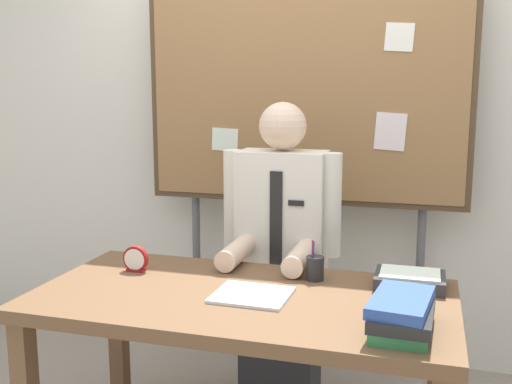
{
  "coord_description": "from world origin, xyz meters",
  "views": [
    {
      "loc": [
        0.64,
        -2.0,
        1.5
      ],
      "look_at": [
        0.0,
        0.18,
        1.1
      ],
      "focal_mm": 41.78,
      "sensor_mm": 36.0,
      "label": 1
    }
  ],
  "objects_px": {
    "bulletin_board": "(303,89)",
    "open_notebook": "(252,295)",
    "person": "(281,268)",
    "desk_clock": "(136,260)",
    "desk": "(242,318)",
    "pen_holder": "(315,268)",
    "book_stack": "(401,314)",
    "paper_tray": "(410,280)"
  },
  "relations": [
    {
      "from": "bulletin_board",
      "to": "open_notebook",
      "type": "height_order",
      "value": "bulletin_board"
    },
    {
      "from": "person",
      "to": "desk_clock",
      "type": "bearing_deg",
      "value": -137.11
    },
    {
      "from": "desk",
      "to": "pen_holder",
      "type": "distance_m",
      "value": 0.36
    },
    {
      "from": "desk",
      "to": "book_stack",
      "type": "distance_m",
      "value": 0.63
    },
    {
      "from": "bulletin_board",
      "to": "book_stack",
      "type": "xyz_separation_m",
      "value": [
        0.58,
        -1.24,
        -0.69
      ]
    },
    {
      "from": "person",
      "to": "desk",
      "type": "bearing_deg",
      "value": -90.0
    },
    {
      "from": "bulletin_board",
      "to": "paper_tray",
      "type": "relative_size",
      "value": 8.21
    },
    {
      "from": "bulletin_board",
      "to": "paper_tray",
      "type": "distance_m",
      "value": 1.22
    },
    {
      "from": "desk",
      "to": "paper_tray",
      "type": "distance_m",
      "value": 0.65
    },
    {
      "from": "paper_tray",
      "to": "desk",
      "type": "bearing_deg",
      "value": -156.91
    },
    {
      "from": "pen_holder",
      "to": "paper_tray",
      "type": "distance_m",
      "value": 0.36
    },
    {
      "from": "bulletin_board",
      "to": "desk_clock",
      "type": "xyz_separation_m",
      "value": [
        -0.5,
        -0.92,
        -0.69
      ]
    },
    {
      "from": "bulletin_board",
      "to": "person",
      "type": "bearing_deg",
      "value": -90.04
    },
    {
      "from": "person",
      "to": "open_notebook",
      "type": "height_order",
      "value": "person"
    },
    {
      "from": "bulletin_board",
      "to": "book_stack",
      "type": "distance_m",
      "value": 1.53
    },
    {
      "from": "desk_clock",
      "to": "paper_tray",
      "type": "height_order",
      "value": "desk_clock"
    },
    {
      "from": "person",
      "to": "desk_clock",
      "type": "xyz_separation_m",
      "value": [
        -0.5,
        -0.47,
        0.13
      ]
    },
    {
      "from": "book_stack",
      "to": "open_notebook",
      "type": "relative_size",
      "value": 1.17
    },
    {
      "from": "desk_clock",
      "to": "pen_holder",
      "type": "xyz_separation_m",
      "value": [
        0.73,
        0.1,
        0.0
      ]
    },
    {
      "from": "person",
      "to": "desk_clock",
      "type": "height_order",
      "value": "person"
    },
    {
      "from": "desk",
      "to": "bulletin_board",
      "type": "distance_m",
      "value": 1.35
    },
    {
      "from": "desk",
      "to": "pen_holder",
      "type": "xyz_separation_m",
      "value": [
        0.23,
        0.23,
        0.14
      ]
    },
    {
      "from": "desk",
      "to": "book_stack",
      "type": "relative_size",
      "value": 4.86
    },
    {
      "from": "person",
      "to": "pen_holder",
      "type": "bearing_deg",
      "value": -58.32
    },
    {
      "from": "pen_holder",
      "to": "bulletin_board",
      "type": "bearing_deg",
      "value": 105.53
    },
    {
      "from": "desk",
      "to": "book_stack",
      "type": "xyz_separation_m",
      "value": [
        0.58,
        -0.19,
        0.15
      ]
    },
    {
      "from": "open_notebook",
      "to": "desk_clock",
      "type": "xyz_separation_m",
      "value": [
        -0.55,
        0.16,
        0.04
      ]
    },
    {
      "from": "desk",
      "to": "desk_clock",
      "type": "bearing_deg",
      "value": 164.93
    },
    {
      "from": "book_stack",
      "to": "paper_tray",
      "type": "relative_size",
      "value": 1.22
    },
    {
      "from": "person",
      "to": "open_notebook",
      "type": "bearing_deg",
      "value": -85.96
    },
    {
      "from": "open_notebook",
      "to": "pen_holder",
      "type": "xyz_separation_m",
      "value": [
        0.18,
        0.25,
        0.04
      ]
    },
    {
      "from": "bulletin_board",
      "to": "book_stack",
      "type": "relative_size",
      "value": 6.74
    },
    {
      "from": "person",
      "to": "pen_holder",
      "type": "distance_m",
      "value": 0.45
    },
    {
      "from": "bulletin_board",
      "to": "pen_holder",
      "type": "distance_m",
      "value": 1.1
    },
    {
      "from": "bulletin_board",
      "to": "pen_holder",
      "type": "height_order",
      "value": "bulletin_board"
    },
    {
      "from": "person",
      "to": "paper_tray",
      "type": "height_order",
      "value": "person"
    },
    {
      "from": "pen_holder",
      "to": "paper_tray",
      "type": "relative_size",
      "value": 0.62
    },
    {
      "from": "person",
      "to": "paper_tray",
      "type": "relative_size",
      "value": 5.54
    },
    {
      "from": "book_stack",
      "to": "paper_tray",
      "type": "bearing_deg",
      "value": 88.31
    },
    {
      "from": "person",
      "to": "open_notebook",
      "type": "relative_size",
      "value": 5.3
    },
    {
      "from": "pen_holder",
      "to": "paper_tray",
      "type": "xyz_separation_m",
      "value": [
        0.36,
        0.02,
        -0.02
      ]
    },
    {
      "from": "open_notebook",
      "to": "person",
      "type": "bearing_deg",
      "value": 94.04
    }
  ]
}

